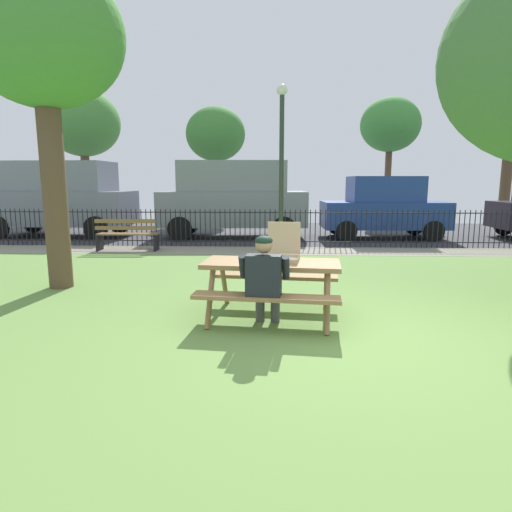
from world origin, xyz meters
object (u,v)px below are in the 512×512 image
at_px(parked_car_center, 384,207).
at_px(far_tree_center, 390,126).
at_px(far_tree_midright, 511,124).
at_px(tree_midground_left, 43,38).
at_px(pizza_box_open, 283,251).
at_px(adult_at_table, 265,278).
at_px(pizza_slice_on_table, 248,259).
at_px(parked_car_far_left, 60,197).
at_px(far_tree_midleft, 216,135).
at_px(parked_car_left, 233,197).
at_px(picnic_table_foreground, 271,274).
at_px(far_tree_left, 83,124).
at_px(lamp_post_walkway, 282,152).
at_px(park_bench_left, 127,235).

xyz_separation_m(parked_car_center, far_tree_center, (1.59, 6.02, 3.25)).
bearing_deg(far_tree_midright, tree_midground_left, -137.22).
bearing_deg(pizza_box_open, tree_midground_left, 159.65).
distance_m(pizza_box_open, adult_at_table, 0.72).
bearing_deg(pizza_slice_on_table, parked_car_far_left, 128.93).
distance_m(pizza_box_open, far_tree_midleft, 15.00).
bearing_deg(adult_at_table, parked_car_far_left, 127.83).
bearing_deg(parked_car_center, parked_car_left, 180.00).
relative_size(parked_car_far_left, parked_car_left, 0.99).
xyz_separation_m(picnic_table_foreground, far_tree_midright, (10.36, 14.56, 3.69)).
bearing_deg(far_tree_center, adult_at_table, -109.02).
distance_m(pizza_slice_on_table, far_tree_center, 15.79).
distance_m(parked_car_center, far_tree_left, 14.14).
relative_size(lamp_post_walkway, parked_car_left, 0.88).
bearing_deg(pizza_box_open, picnic_table_foreground, -135.62).
distance_m(far_tree_left, far_tree_midright, 19.16).
bearing_deg(picnic_table_foreground, far_tree_midright, 54.58).
distance_m(adult_at_table, park_bench_left, 7.19).
bearing_deg(far_tree_center, park_bench_left, -135.11).
xyz_separation_m(tree_midground_left, parked_car_left, (2.34, 6.97, -2.76)).
distance_m(far_tree_left, far_tree_center, 13.91).
xyz_separation_m(pizza_box_open, parked_car_center, (3.38, 8.39, 0.12)).
bearing_deg(park_bench_left, tree_midground_left, -87.28).
bearing_deg(far_tree_midright, lamp_post_walkway, -139.29).
bearing_deg(adult_at_table, park_bench_left, 121.87).
relative_size(picnic_table_foreground, parked_car_center, 0.49).
xyz_separation_m(pizza_box_open, pizza_slice_on_table, (-0.48, 0.01, -0.11)).
bearing_deg(far_tree_center, parked_car_far_left, -153.74).
bearing_deg(far_tree_midleft, parked_car_far_left, -126.18).
bearing_deg(pizza_box_open, lamp_post_walkway, 89.58).
height_order(picnic_table_foreground, pizza_slice_on_table, pizza_slice_on_table).
distance_m(park_bench_left, far_tree_midleft, 9.68).
bearing_deg(picnic_table_foreground, parked_car_left, 98.92).
bearing_deg(far_tree_midright, far_tree_left, -180.00).
xyz_separation_m(tree_midground_left, far_tree_left, (-5.11, 12.99, 0.36)).
xyz_separation_m(parked_car_left, far_tree_center, (6.46, 6.02, 2.96)).
xyz_separation_m(pizza_slice_on_table, far_tree_left, (-8.47, 14.40, 3.65)).
xyz_separation_m(pizza_slice_on_table, parked_car_center, (3.85, 8.38, 0.23)).
height_order(picnic_table_foreground, far_tree_midright, far_tree_midright).
xyz_separation_m(park_bench_left, lamp_post_walkway, (4.07, 0.21, 2.15)).
bearing_deg(pizza_slice_on_table, adult_at_table, -69.36).
xyz_separation_m(adult_at_table, far_tree_midleft, (-2.61, 15.06, 3.24)).
bearing_deg(parked_car_far_left, parked_car_left, 0.00).
bearing_deg(parked_car_center, far_tree_midright, 41.42).
distance_m(adult_at_table, parked_car_center, 9.74).
bearing_deg(far_tree_left, far_tree_midleft, -0.00).
height_order(far_tree_left, far_tree_midright, far_tree_left).
bearing_deg(far_tree_center, far_tree_left, -180.00).
relative_size(adult_at_table, far_tree_center, 0.22).
relative_size(parked_car_center, far_tree_left, 0.66).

